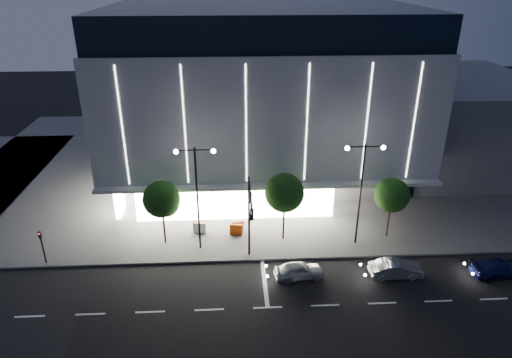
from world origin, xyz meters
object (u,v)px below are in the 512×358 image
Objects in this scene: barrier_b at (200,228)px; tree_left at (162,201)px; barrier_d at (237,226)px; tree_mid at (285,195)px; barrier_c at (236,230)px; traffic_mast at (250,210)px; barrier_a at (199,226)px; street_lamp_east at (362,180)px; car_second at (396,269)px; ped_signal_far at (42,244)px; tree_right at (392,197)px; street_lamp_west at (197,184)px; car_third at (500,268)px; car_lead at (299,270)px.

tree_left is at bearing -142.76° from barrier_b.
barrier_d is (6.09, 1.44, -3.38)m from tree_left.
tree_mid is 5.59× the size of barrier_c.
tree_left is 5.20× the size of barrier_b.
barrier_a is at bearing 128.95° from traffic_mast.
barrier_b is 1.00× the size of barrier_c.
street_lamp_east is 7.22m from car_second.
ped_signal_far reaches higher than car_second.
tree_right is (28.03, 2.52, 2.00)m from ped_signal_far.
barrier_a is at bearing 119.32° from barrier_b.
street_lamp_west reaches higher than car_third.
car_second is at bearing -17.27° from tree_left.
tree_left reaches higher than tree_right.
traffic_mast is at bearing -163.52° from street_lamp_east.
street_lamp_west reaches higher than barrier_a.
street_lamp_west is 1.00× the size of street_lamp_east.
car_third is at bearing -11.94° from street_lamp_west.
tree_mid is 5.56m from barrier_d.
ped_signal_far reaches higher than barrier_b.
car_lead reaches higher than barrier_d.
tree_left is 7.11m from barrier_d.
barrier_d is at bearing 4.47° from barrier_a.
ped_signal_far is at bearing -159.85° from barrier_c.
traffic_mast is 0.79× the size of street_lamp_east.
barrier_c is at bearing -6.50° from barrier_a.
barrier_a is (-23.01, 7.36, 0.01)m from car_third.
traffic_mast reaches higher than barrier_c.
barrier_b is at bearing 174.33° from barrier_d.
car_second is (14.88, -4.53, -5.30)m from street_lamp_west.
tree_left is at bearing 71.83° from car_second.
barrier_d is (0.12, 0.62, 0.00)m from barrier_c.
car_third is (9.80, -4.82, -5.32)m from street_lamp_east.
traffic_mast is 6.43× the size of barrier_c.
car_third reaches higher than barrier_a.
barrier_a is 3.28m from barrier_c.
barrier_d is (-9.88, 2.46, -5.31)m from street_lamp_east.
tree_left is at bearing 176.35° from street_lamp_east.
barrier_b is at bearing 93.45° from street_lamp_west.
street_lamp_east is 3.81m from tree_right.
car_third is at bearing -4.71° from barrier_b.
car_third is 24.16m from barrier_a.
ped_signal_far is 28.21m from tree_right.
ped_signal_far is 15.67m from barrier_d.
ped_signal_far is 0.68× the size of car_third.
tree_mid reaches higher than barrier_b.
barrier_a is (-0.21, 2.54, -5.31)m from street_lamp_west.
barrier_a is at bearing 168.14° from tree_mid.
tree_right reaches higher than barrier_a.
street_lamp_east reaches higher than car_second.
tree_mid is (3.03, 3.68, -0.69)m from traffic_mast.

